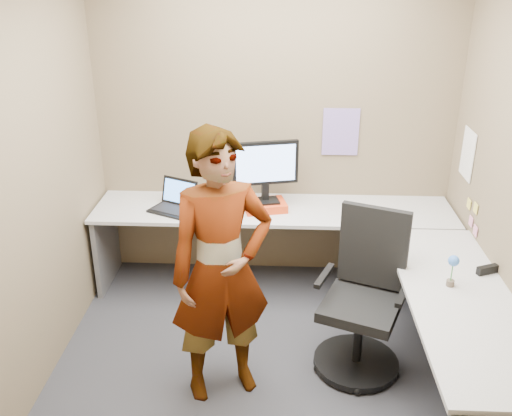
# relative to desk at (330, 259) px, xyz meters

# --- Properties ---
(ground) EXTENTS (3.00, 3.00, 0.00)m
(ground) POSITION_rel_desk_xyz_m (-0.44, -0.39, -0.59)
(ground) COLOR #2A2A2F
(ground) RESTS_ON ground
(wall_back) EXTENTS (3.00, 0.00, 3.00)m
(wall_back) POSITION_rel_desk_xyz_m (-0.44, 0.91, 0.76)
(wall_back) COLOR brown
(wall_back) RESTS_ON ground
(wall_left) EXTENTS (0.00, 2.70, 2.70)m
(wall_left) POSITION_rel_desk_xyz_m (-1.94, -0.39, 0.76)
(wall_left) COLOR brown
(wall_left) RESTS_ON ground
(desk) EXTENTS (2.98, 2.58, 0.73)m
(desk) POSITION_rel_desk_xyz_m (0.00, 0.00, 0.00)
(desk) COLOR #AAAAAA
(desk) RESTS_ON ground
(paper_ream) EXTENTS (0.38, 0.32, 0.07)m
(paper_ream) POSITION_rel_desk_xyz_m (-0.50, 0.56, 0.18)
(paper_ream) COLOR red
(paper_ream) RESTS_ON desk
(monitor) EXTENTS (0.53, 0.21, 0.51)m
(monitor) POSITION_rel_desk_xyz_m (-0.50, 0.58, 0.51)
(monitor) COLOR black
(monitor) RESTS_ON paper_ream
(laptop) EXTENTS (0.42, 0.39, 0.24)m
(laptop) POSITION_rel_desk_xyz_m (-1.24, 0.54, 0.20)
(laptop) COLOR black
(laptop) RESTS_ON desk
(trackball_mouse) EXTENTS (0.12, 0.08, 0.07)m
(trackball_mouse) POSITION_rel_desk_xyz_m (-1.09, 0.54, 0.17)
(trackball_mouse) COLOR #B7B7BC
(trackball_mouse) RESTS_ON desk
(origami) EXTENTS (0.10, 0.10, 0.06)m
(origami) POSITION_rel_desk_xyz_m (-0.87, 0.48, 0.17)
(origami) COLOR white
(origami) RESTS_ON desk
(stapler) EXTENTS (0.15, 0.09, 0.05)m
(stapler) POSITION_rel_desk_xyz_m (0.99, -0.40, 0.17)
(stapler) COLOR black
(stapler) RESTS_ON desk
(flower) EXTENTS (0.07, 0.07, 0.22)m
(flower) POSITION_rel_desk_xyz_m (0.70, -0.57, 0.28)
(flower) COLOR brown
(flower) RESTS_ON desk
(calendar_purple) EXTENTS (0.30, 0.01, 0.40)m
(calendar_purple) POSITION_rel_desk_xyz_m (0.11, 0.90, 0.71)
(calendar_purple) COLOR #846BB7
(calendar_purple) RESTS_ON wall_back
(calendar_white) EXTENTS (0.01, 0.28, 0.38)m
(calendar_white) POSITION_rel_desk_xyz_m (1.05, 0.51, 0.66)
(calendar_white) COLOR white
(calendar_white) RESTS_ON wall_right
(sticky_note_a) EXTENTS (0.01, 0.07, 0.07)m
(sticky_note_a) POSITION_rel_desk_xyz_m (1.05, 0.16, 0.36)
(sticky_note_a) COLOR #F2E059
(sticky_note_a) RESTS_ON wall_right
(sticky_note_b) EXTENTS (0.01, 0.07, 0.07)m
(sticky_note_b) POSITION_rel_desk_xyz_m (1.05, 0.21, 0.23)
(sticky_note_b) COLOR pink
(sticky_note_b) RESTS_ON wall_right
(sticky_note_c) EXTENTS (0.01, 0.07, 0.07)m
(sticky_note_c) POSITION_rel_desk_xyz_m (1.05, 0.09, 0.21)
(sticky_note_c) COLOR pink
(sticky_note_c) RESTS_ON wall_right
(sticky_note_d) EXTENTS (0.01, 0.07, 0.07)m
(sticky_note_d) POSITION_rel_desk_xyz_m (1.05, 0.31, 0.33)
(sticky_note_d) COLOR #F2E059
(sticky_note_d) RESTS_ON wall_right
(office_chair) EXTENTS (0.65, 0.64, 1.11)m
(office_chair) POSITION_rel_desk_xyz_m (0.20, -0.43, -0.13)
(office_chair) COLOR black
(office_chair) RESTS_ON ground
(person) EXTENTS (0.76, 0.65, 1.78)m
(person) POSITION_rel_desk_xyz_m (-0.73, -0.71, 0.30)
(person) COLOR #999399
(person) RESTS_ON ground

